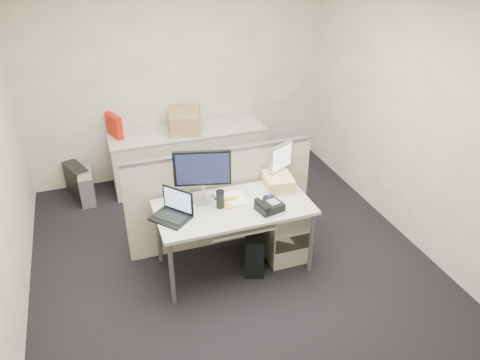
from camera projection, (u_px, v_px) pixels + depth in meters
name	position (u px, v px, depth m)	size (l,w,h in m)	color
floor	(234.00, 265.00, 4.87)	(4.00, 4.50, 0.01)	black
wall_back	(178.00, 77.00, 6.05)	(4.00, 0.02, 2.70)	#EFE2C8
wall_front	(374.00, 329.00, 2.35)	(4.00, 0.02, 2.70)	#EFE2C8
wall_right	(419.00, 120.00, 4.77)	(0.02, 4.50, 2.70)	#EFE2C8
desk	(234.00, 212.00, 4.54)	(1.50, 0.75, 0.73)	beige
keyboard_tray	(240.00, 225.00, 4.41)	(0.62, 0.32, 0.02)	beige
drawer_pedestal	(282.00, 227.00, 4.90)	(0.40, 0.55, 0.65)	#AFAB95
cubicle_partition	(220.00, 199.00, 4.96)	(2.00, 0.06, 1.10)	beige
back_counter	(188.00, 156.00, 6.28)	(2.00, 0.60, 0.72)	#AFAB95
monitor_main	(203.00, 177.00, 4.45)	(0.55, 0.21, 0.55)	black
monitor_small	(280.00, 163.00, 4.85)	(0.33, 0.17, 0.40)	#B7B7BC
laptop	(170.00, 207.00, 4.25)	(0.34, 0.26, 0.26)	black
trackball	(269.00, 200.00, 4.55)	(0.13, 0.13, 0.05)	black
desk_phone	(270.00, 207.00, 4.42)	(0.23, 0.19, 0.07)	black
paper_stack	(234.00, 198.00, 4.61)	(0.21, 0.27, 0.01)	white
sticky_pad	(229.00, 206.00, 4.49)	(0.08, 0.08, 0.01)	yellow
travel_mug	(220.00, 200.00, 4.44)	(0.08, 0.08, 0.17)	black
banana	(230.00, 199.00, 4.58)	(0.19, 0.05, 0.04)	#FCFF1E
cellphone	(213.00, 198.00, 4.62)	(0.05, 0.10, 0.01)	black
manila_folders	(278.00, 181.00, 4.79)	(0.27, 0.34, 0.13)	#F2D28B
keyboard	(233.00, 222.00, 4.42)	(0.43, 0.15, 0.02)	black
pc_tower_desk	(254.00, 247.00, 4.77)	(0.19, 0.47, 0.44)	black
pc_tower_spare_dark	(78.00, 180.00, 6.02)	(0.17, 0.44, 0.41)	black
pc_tower_spare_silver	(87.00, 187.00, 5.89)	(0.17, 0.42, 0.39)	#B7B7BC
cardboard_box_left	(185.00, 125.00, 5.92)	(0.38, 0.29, 0.29)	#9C8058
cardboard_box_right	(184.00, 118.00, 6.13)	(0.39, 0.30, 0.28)	#9C8058
red_binder	(114.00, 126.00, 5.85)	(0.08, 0.33, 0.31)	#BB1906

